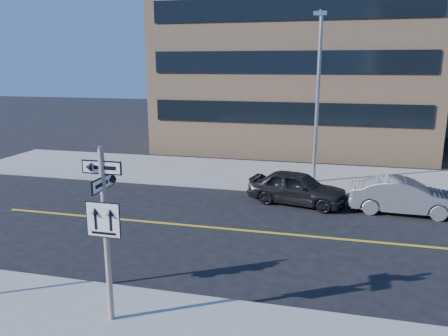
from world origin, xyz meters
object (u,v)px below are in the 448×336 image
(parked_car_a, at_px, (297,188))
(streetlight_a, at_px, (318,89))
(parked_car_b, at_px, (404,196))
(sign_pole, at_px, (105,226))

(parked_car_a, bearing_deg, streetlight_a, 2.59)
(parked_car_a, distance_m, streetlight_a, 5.14)
(parked_car_b, height_order, streetlight_a, streetlight_a)
(sign_pole, height_order, streetlight_a, streetlight_a)
(parked_car_a, xyz_separation_m, streetlight_a, (0.57, 3.13, 4.04))
(sign_pole, relative_size, streetlight_a, 0.51)
(parked_car_b, distance_m, streetlight_a, 6.43)
(sign_pole, xyz_separation_m, parked_car_a, (3.43, 10.15, -1.72))
(sign_pole, relative_size, parked_car_b, 0.96)
(parked_car_b, bearing_deg, parked_car_a, 90.14)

